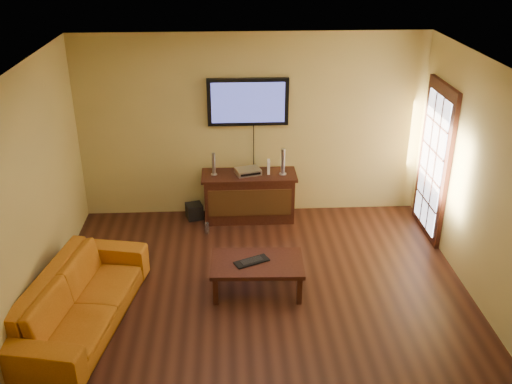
{
  "coord_description": "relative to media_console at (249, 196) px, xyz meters",
  "views": [
    {
      "loc": [
        -0.36,
        -5.37,
        4.0
      ],
      "look_at": [
        -0.03,
        0.8,
        1.1
      ],
      "focal_mm": 40.0,
      "sensor_mm": 36.0,
      "label": 1
    }
  ],
  "objects": [
    {
      "name": "av_receiver",
      "position": [
        -0.01,
        0.02,
        0.39
      ],
      "size": [
        0.4,
        0.33,
        0.08
      ],
      "primitive_type": "cube",
      "rotation": [
        0.0,
        0.0,
        0.28
      ],
      "color": "silver",
      "rests_on": "media_console"
    },
    {
      "name": "sofa",
      "position": [
        -1.94,
        -2.4,
        0.06
      ],
      "size": [
        1.03,
        2.24,
        0.84
      ],
      "primitive_type": "imported",
      "rotation": [
        0.0,
        0.0,
        1.38
      ],
      "color": "#B36313",
      "rests_on": "ground"
    },
    {
      "name": "bottle",
      "position": [
        -0.62,
        -0.43,
        -0.28
      ],
      "size": [
        0.06,
        0.06,
        0.18
      ],
      "color": "white",
      "rests_on": "ground"
    },
    {
      "name": "media_console",
      "position": [
        0.0,
        0.0,
        0.0
      ],
      "size": [
        1.38,
        0.53,
        0.72
      ],
      "color": "black",
      "rests_on": "ground"
    },
    {
      "name": "room_walls",
      "position": [
        0.05,
        -1.61,
        1.33
      ],
      "size": [
        5.0,
        5.0,
        5.0
      ],
      "color": "tan",
      "rests_on": "ground"
    },
    {
      "name": "speaker_left",
      "position": [
        -0.51,
        0.01,
        0.51
      ],
      "size": [
        0.09,
        0.09,
        0.33
      ],
      "color": "silver",
      "rests_on": "media_console"
    },
    {
      "name": "television",
      "position": [
        0.0,
        0.22,
        1.37
      ],
      "size": [
        1.15,
        0.08,
        0.68
      ],
      "color": "black",
      "rests_on": "ground"
    },
    {
      "name": "ground_plane",
      "position": [
        0.05,
        -2.23,
        -0.36
      ],
      "size": [
        5.0,
        5.0,
        0.0
      ],
      "primitive_type": "plane",
      "color": "black",
      "rests_on": "ground"
    },
    {
      "name": "keyboard",
      "position": [
        -0.05,
        -1.88,
        0.05
      ],
      "size": [
        0.44,
        0.31,
        0.02
      ],
      "color": "black",
      "rests_on": "coffee_table"
    },
    {
      "name": "french_door",
      "position": [
        2.51,
        -0.53,
        0.69
      ],
      "size": [
        0.07,
        1.02,
        2.22
      ],
      "color": "black",
      "rests_on": "ground"
    },
    {
      "name": "subwoofer",
      "position": [
        -0.82,
        0.04,
        -0.25
      ],
      "size": [
        0.28,
        0.28,
        0.23
      ],
      "primitive_type": "cube",
      "rotation": [
        0.0,
        0.0,
        0.3
      ],
      "color": "black",
      "rests_on": "ground"
    },
    {
      "name": "coffee_table",
      "position": [
        0.01,
        -1.88,
        -0.01
      ],
      "size": [
        1.11,
        0.69,
        0.4
      ],
      "color": "black",
      "rests_on": "ground"
    },
    {
      "name": "speaker_right",
      "position": [
        0.49,
        -0.03,
        0.53
      ],
      "size": [
        0.11,
        0.11,
        0.39
      ],
      "color": "silver",
      "rests_on": "media_console"
    },
    {
      "name": "game_console",
      "position": [
        0.29,
        0.03,
        0.45
      ],
      "size": [
        0.05,
        0.14,
        0.2
      ],
      "primitive_type": "cube",
      "rotation": [
        0.0,
        0.0,
        -0.05
      ],
      "color": "white",
      "rests_on": "media_console"
    }
  ]
}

